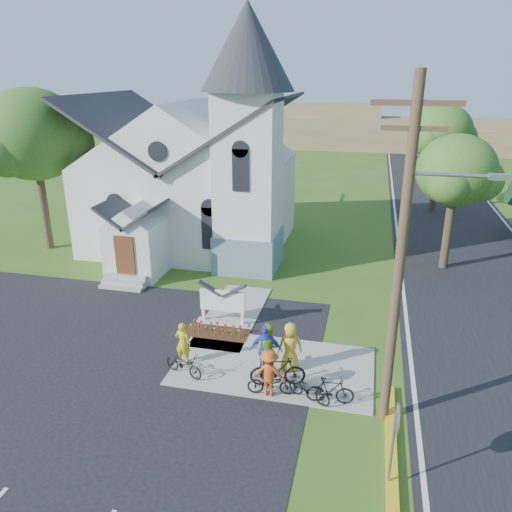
% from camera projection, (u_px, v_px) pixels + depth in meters
% --- Properties ---
extents(ground, '(120.00, 120.00, 0.00)m').
position_uv_depth(ground, '(230.00, 369.00, 17.70)').
color(ground, '#3A611B').
rests_on(ground, ground).
extents(parking_lot, '(20.00, 16.00, 0.02)m').
position_uv_depth(parking_lot, '(21.00, 374.00, 17.36)').
color(parking_lot, black).
rests_on(parking_lot, ground).
extents(road, '(8.00, 90.00, 0.02)m').
position_uv_depth(road, '(464.00, 251.00, 29.25)').
color(road, black).
rests_on(road, ground).
extents(sidewalk, '(7.00, 4.00, 0.05)m').
position_uv_depth(sidewalk, '(274.00, 366.00, 17.82)').
color(sidewalk, '#9C978D').
rests_on(sidewalk, ground).
extents(church, '(12.35, 12.00, 13.00)m').
position_uv_depth(church, '(196.00, 158.00, 28.43)').
color(church, white).
rests_on(church, ground).
extents(church_sign, '(2.20, 0.40, 1.70)m').
position_uv_depth(church_sign, '(222.00, 301.00, 20.52)').
color(church_sign, '#9C978D').
rests_on(church_sign, ground).
extents(flower_bed, '(2.60, 1.10, 0.07)m').
position_uv_depth(flower_bed, '(217.00, 333.00, 20.04)').
color(flower_bed, '#3C2110').
rests_on(flower_bed, ground).
extents(utility_pole, '(3.45, 0.28, 10.00)m').
position_uv_depth(utility_pole, '(404.00, 251.00, 13.30)').
color(utility_pole, '#423021').
rests_on(utility_pole, ground).
extents(stop_sign, '(0.11, 0.76, 2.48)m').
position_uv_depth(stop_sign, '(396.00, 429.00, 12.08)').
color(stop_sign, gray).
rests_on(stop_sign, ground).
extents(tree_lot_corner, '(5.60, 5.60, 9.15)m').
position_uv_depth(tree_lot_corner, '(33.00, 135.00, 27.50)').
color(tree_lot_corner, '#32271B').
rests_on(tree_lot_corner, ground).
extents(tree_road_near, '(4.00, 4.00, 7.05)m').
position_uv_depth(tree_road_near, '(456.00, 171.00, 25.02)').
color(tree_road_near, '#32271B').
rests_on(tree_road_near, ground).
extents(tree_road_mid, '(4.40, 4.40, 7.80)m').
position_uv_depth(tree_road_mid, '(441.00, 133.00, 35.67)').
color(tree_road_mid, '#32271B').
rests_on(tree_road_mid, ground).
extents(distant_hills, '(61.00, 10.00, 5.60)m').
position_uv_depth(distant_hills, '(367.00, 132.00, 67.64)').
color(distant_hills, brown).
rests_on(distant_hills, ground).
extents(cyclist_0, '(0.60, 0.42, 1.58)m').
position_uv_depth(cyclist_0, '(183.00, 343.00, 17.74)').
color(cyclist_0, gold).
rests_on(cyclist_0, sidewalk).
extents(bike_0, '(1.65, 1.05, 0.82)m').
position_uv_depth(bike_0, '(184.00, 364.00, 17.13)').
color(bike_0, black).
rests_on(bike_0, sidewalk).
extents(cyclist_1, '(1.07, 0.92, 1.89)m').
position_uv_depth(cyclist_1, '(267.00, 348.00, 17.10)').
color(cyclist_1, '#7FBD23').
rests_on(cyclist_1, sidewalk).
extents(bike_1, '(1.94, 0.98, 1.12)m').
position_uv_depth(bike_1, '(278.00, 371.00, 16.50)').
color(bike_1, black).
rests_on(bike_1, sidewalk).
extents(cyclist_2, '(1.14, 0.57, 1.88)m').
position_uv_depth(cyclist_2, '(266.00, 350.00, 17.01)').
color(cyclist_2, '#2836CB').
rests_on(cyclist_2, sidewalk).
extents(bike_2, '(1.65, 0.81, 0.83)m').
position_uv_depth(bike_2, '(272.00, 383.00, 16.11)').
color(bike_2, black).
rests_on(bike_2, sidewalk).
extents(cyclist_3, '(1.04, 0.61, 1.61)m').
position_uv_depth(cyclist_3, '(269.00, 373.00, 15.95)').
color(cyclist_3, '#C54815').
rests_on(cyclist_3, sidewalk).
extents(bike_3, '(1.56, 0.58, 0.91)m').
position_uv_depth(bike_3, '(330.00, 390.00, 15.65)').
color(bike_3, black).
rests_on(bike_3, sidewalk).
extents(cyclist_4, '(1.01, 0.81, 1.80)m').
position_uv_depth(cyclist_4, '(290.00, 347.00, 17.27)').
color(cyclist_4, gold).
rests_on(cyclist_4, sidewalk).
extents(bike_4, '(1.59, 1.09, 0.79)m').
position_uv_depth(bike_4, '(309.00, 389.00, 15.81)').
color(bike_4, black).
rests_on(bike_4, sidewalk).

